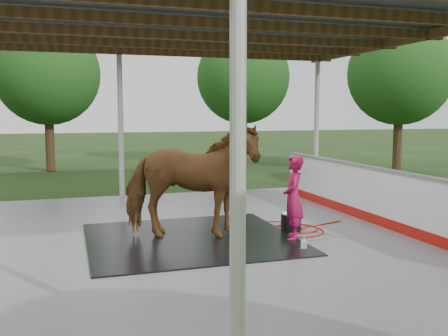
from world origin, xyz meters
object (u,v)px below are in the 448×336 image
object	(u,v)px
dasher_board	(377,197)
handler	(293,198)
horse	(190,181)
wash_bucket	(291,222)

from	to	relation	value
dasher_board	handler	bearing A→B (deg)	-162.88
horse	handler	size ratio (longest dim) A/B	1.60
dasher_board	horse	world-z (taller)	horse
dasher_board	horse	size ratio (longest dim) A/B	3.33
horse	wash_bucket	bearing A→B (deg)	-72.35
dasher_board	horse	bearing A→B (deg)	-178.29
dasher_board	handler	size ratio (longest dim) A/B	5.35
horse	wash_bucket	world-z (taller)	horse
dasher_board	wash_bucket	world-z (taller)	dasher_board
horse	handler	bearing A→B (deg)	-89.89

